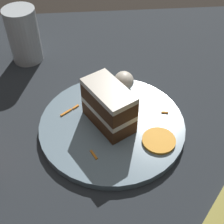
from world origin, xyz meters
TOP-DOWN VIEW (x-y plane):
  - ground_plane at (0.00, 0.00)m, footprint 6.00×6.00m
  - dining_table at (0.00, 0.00)m, footprint 1.02×1.03m
  - plate at (-0.01, -0.04)m, footprint 0.29×0.29m
  - cake_slice at (-0.01, -0.05)m, footprint 0.12×0.11m
  - cream_dollop at (-0.11, -0.01)m, footprint 0.05×0.04m
  - orange_garnish at (0.05, 0.04)m, footprint 0.06×0.06m
  - carrot_shreds_scatter at (-0.01, -0.08)m, footprint 0.15×0.23m
  - drinking_glass at (-0.27, -0.24)m, footprint 0.08×0.08m

SIDE VIEW (x-z plane):
  - ground_plane at x=0.00m, z-range 0.00..0.00m
  - dining_table at x=0.00m, z-range 0.00..0.04m
  - plate at x=-0.01m, z-range 0.04..0.05m
  - carrot_shreds_scatter at x=-0.01m, z-range 0.05..0.05m
  - orange_garnish at x=0.05m, z-range 0.05..0.06m
  - cream_dollop at x=-0.11m, z-range 0.05..0.09m
  - drinking_glass at x=-0.27m, z-range 0.03..0.16m
  - cake_slice at x=-0.01m, z-range 0.05..0.14m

